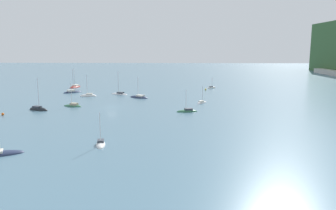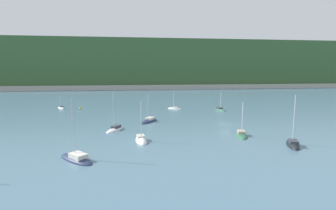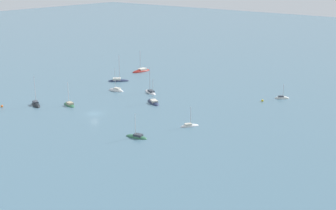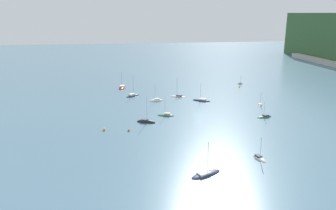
{
  "view_description": "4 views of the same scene",
  "coord_description": "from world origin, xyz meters",
  "px_view_note": "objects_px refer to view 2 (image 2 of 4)",
  "views": [
    {
      "loc": [
        96.63,
        20.6,
        17.55
      ],
      "look_at": [
        7.27,
        17.33,
        2.02
      ],
      "focal_mm": 35.0,
      "sensor_mm": 36.0,
      "label": 1
    },
    {
      "loc": [
        -23.71,
        -63.24,
        13.9
      ],
      "look_at": [
        -13.21,
        11.78,
        3.64
      ],
      "focal_mm": 28.0,
      "sensor_mm": 36.0,
      "label": 2
    },
    {
      "loc": [
        85.88,
        97.59,
        41.23
      ],
      "look_at": [
        -16.17,
        14.26,
        1.57
      ],
      "focal_mm": 50.0,
      "sensor_mm": 36.0,
      "label": 3
    },
    {
      "loc": [
        111.94,
        -29.16,
        36.21
      ],
      "look_at": [
        -10.57,
        -9.9,
        1.29
      ],
      "focal_mm": 35.0,
      "sensor_mm": 36.0,
      "label": 4
    }
  ],
  "objects_px": {
    "sailboat_0": "(220,110)",
    "sailboat_10": "(141,141)",
    "sailboat_2": "(115,129)",
    "sailboat_5": "(149,121)",
    "sailboat_6": "(76,159)",
    "sailboat_8": "(174,109)",
    "sailboat_1": "(293,145)",
    "mooring_buoy_2": "(80,108)",
    "sailboat_7": "(61,108)",
    "sailboat_4": "(242,136)"
  },
  "relations": [
    {
      "from": "sailboat_2",
      "to": "sailboat_8",
      "type": "height_order",
      "value": "sailboat_2"
    },
    {
      "from": "sailboat_6",
      "to": "sailboat_8",
      "type": "bearing_deg",
      "value": -67.48
    },
    {
      "from": "sailboat_5",
      "to": "sailboat_6",
      "type": "distance_m",
      "value": 31.44
    },
    {
      "from": "sailboat_8",
      "to": "sailboat_1",
      "type": "bearing_deg",
      "value": 139.41
    },
    {
      "from": "sailboat_4",
      "to": "sailboat_0",
      "type": "bearing_deg",
      "value": -175.89
    },
    {
      "from": "sailboat_1",
      "to": "sailboat_8",
      "type": "bearing_deg",
      "value": 40.36
    },
    {
      "from": "sailboat_2",
      "to": "sailboat_6",
      "type": "bearing_deg",
      "value": 11.25
    },
    {
      "from": "sailboat_5",
      "to": "mooring_buoy_2",
      "type": "height_order",
      "value": "sailboat_5"
    },
    {
      "from": "sailboat_0",
      "to": "sailboat_8",
      "type": "height_order",
      "value": "sailboat_0"
    },
    {
      "from": "sailboat_0",
      "to": "sailboat_1",
      "type": "height_order",
      "value": "sailboat_1"
    },
    {
      "from": "sailboat_0",
      "to": "sailboat_10",
      "type": "distance_m",
      "value": 45.86
    },
    {
      "from": "sailboat_5",
      "to": "sailboat_7",
      "type": "height_order",
      "value": "sailboat_5"
    },
    {
      "from": "sailboat_6",
      "to": "sailboat_1",
      "type": "bearing_deg",
      "value": -128.49
    },
    {
      "from": "sailboat_5",
      "to": "sailboat_8",
      "type": "relative_size",
      "value": 1.39
    },
    {
      "from": "sailboat_0",
      "to": "sailboat_6",
      "type": "bearing_deg",
      "value": -53.23
    },
    {
      "from": "sailboat_2",
      "to": "sailboat_1",
      "type": "bearing_deg",
      "value": 86.96
    },
    {
      "from": "sailboat_5",
      "to": "sailboat_8",
      "type": "bearing_deg",
      "value": -174.56
    },
    {
      "from": "sailboat_2",
      "to": "sailboat_5",
      "type": "xyz_separation_m",
      "value": [
        8.45,
        8.67,
        -0.03
      ]
    },
    {
      "from": "sailboat_5",
      "to": "sailboat_10",
      "type": "height_order",
      "value": "sailboat_10"
    },
    {
      "from": "sailboat_1",
      "to": "sailboat_2",
      "type": "xyz_separation_m",
      "value": [
        -33.22,
        17.36,
        0.03
      ]
    },
    {
      "from": "sailboat_0",
      "to": "sailboat_8",
      "type": "xyz_separation_m",
      "value": [
        -15.1,
        5.12,
        -0.01
      ]
    },
    {
      "from": "sailboat_1",
      "to": "sailboat_4",
      "type": "distance_m",
      "value": 10.24
    },
    {
      "from": "sailboat_7",
      "to": "sailboat_8",
      "type": "relative_size",
      "value": 0.92
    },
    {
      "from": "sailboat_6",
      "to": "sailboat_7",
      "type": "bearing_deg",
      "value": -26.09
    },
    {
      "from": "sailboat_2",
      "to": "sailboat_0",
      "type": "bearing_deg",
      "value": 151.24
    },
    {
      "from": "sailboat_10",
      "to": "sailboat_2",
      "type": "bearing_deg",
      "value": -158.65
    },
    {
      "from": "sailboat_6",
      "to": "sailboat_10",
      "type": "distance_m",
      "value": 13.92
    },
    {
      "from": "sailboat_2",
      "to": "sailboat_5",
      "type": "height_order",
      "value": "sailboat_2"
    },
    {
      "from": "sailboat_0",
      "to": "sailboat_1",
      "type": "xyz_separation_m",
      "value": [
        -0.87,
        -42.76,
        0.0
      ]
    },
    {
      "from": "sailboat_6",
      "to": "sailboat_8",
      "type": "distance_m",
      "value": 55.7
    },
    {
      "from": "sailboat_2",
      "to": "sailboat_5",
      "type": "relative_size",
      "value": 1.12
    },
    {
      "from": "sailboat_4",
      "to": "mooring_buoy_2",
      "type": "relative_size",
      "value": 11.24
    },
    {
      "from": "sailboat_8",
      "to": "sailboat_2",
      "type": "bearing_deg",
      "value": 90.97
    },
    {
      "from": "sailboat_1",
      "to": "sailboat_4",
      "type": "relative_size",
      "value": 1.33
    },
    {
      "from": "sailboat_6",
      "to": "mooring_buoy_2",
      "type": "distance_m",
      "value": 54.99
    },
    {
      "from": "sailboat_2",
      "to": "sailboat_4",
      "type": "height_order",
      "value": "sailboat_2"
    },
    {
      "from": "sailboat_0",
      "to": "sailboat_6",
      "type": "xyz_separation_m",
      "value": [
        -38.79,
        -45.29,
        0.04
      ]
    },
    {
      "from": "sailboat_0",
      "to": "sailboat_2",
      "type": "bearing_deg",
      "value": -65.96
    },
    {
      "from": "sailboat_7",
      "to": "sailboat_0",
      "type": "bearing_deg",
      "value": -135.83
    },
    {
      "from": "mooring_buoy_2",
      "to": "sailboat_1",
      "type": "bearing_deg",
      "value": -47.42
    },
    {
      "from": "sailboat_8",
      "to": "mooring_buoy_2",
      "type": "bearing_deg",
      "value": 26.42
    },
    {
      "from": "sailboat_8",
      "to": "sailboat_10",
      "type": "height_order",
      "value": "sailboat_10"
    },
    {
      "from": "sailboat_1",
      "to": "sailboat_2",
      "type": "distance_m",
      "value": 37.48
    },
    {
      "from": "sailboat_0",
      "to": "mooring_buoy_2",
      "type": "height_order",
      "value": "sailboat_0"
    },
    {
      "from": "sailboat_2",
      "to": "sailboat_7",
      "type": "xyz_separation_m",
      "value": [
        -21.38,
        37.45,
        -0.06
      ]
    },
    {
      "from": "sailboat_4",
      "to": "sailboat_8",
      "type": "distance_m",
      "value": 40.7
    },
    {
      "from": "sailboat_4",
      "to": "sailboat_10",
      "type": "distance_m",
      "value": 21.14
    },
    {
      "from": "sailboat_5",
      "to": "sailboat_6",
      "type": "relative_size",
      "value": 0.81
    },
    {
      "from": "sailboat_4",
      "to": "sailboat_8",
      "type": "relative_size",
      "value": 1.31
    },
    {
      "from": "sailboat_8",
      "to": "sailboat_4",
      "type": "bearing_deg",
      "value": 133.85
    }
  ]
}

